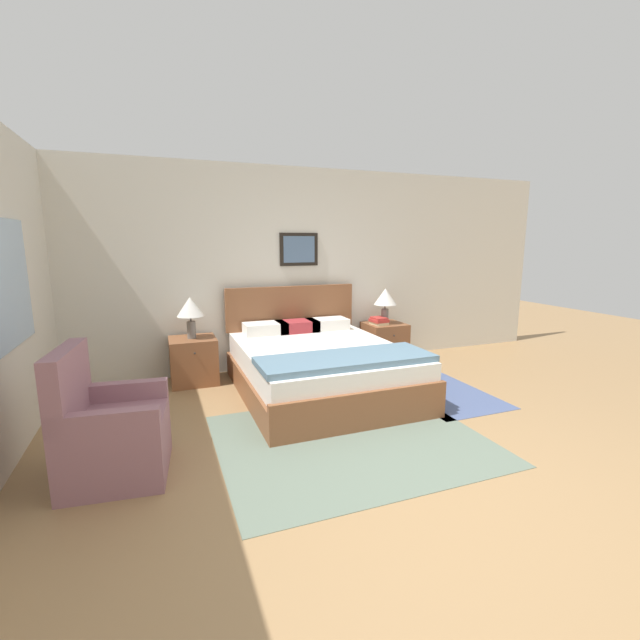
% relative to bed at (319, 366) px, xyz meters
% --- Properties ---
extents(ground_plane, '(16.00, 16.00, 0.00)m').
position_rel_bed_xyz_m(ground_plane, '(0.05, -2.08, -0.30)').
color(ground_plane, '#99754C').
extents(wall_back, '(7.92, 0.09, 2.60)m').
position_rel_bed_xyz_m(wall_back, '(0.05, 1.14, 1.01)').
color(wall_back, beige).
rests_on(wall_back, ground_plane).
extents(area_rug_main, '(2.20, 1.83, 0.01)m').
position_rel_bed_xyz_m(area_rug_main, '(-0.17, -1.21, -0.29)').
color(area_rug_main, slate).
rests_on(area_rug_main, ground_plane).
extents(area_rug_bedside, '(0.91, 1.29, 0.01)m').
position_rel_bed_xyz_m(area_rug_bedside, '(1.26, -0.57, -0.29)').
color(area_rug_bedside, '#47567F').
rests_on(area_rug_bedside, ground_plane).
extents(bed, '(1.72, 2.17, 1.09)m').
position_rel_bed_xyz_m(bed, '(0.00, 0.00, 0.00)').
color(bed, brown).
rests_on(bed, ground_plane).
extents(armchair, '(0.74, 0.76, 0.95)m').
position_rel_bed_xyz_m(armchair, '(-2.01, -1.10, 0.03)').
color(armchair, '#8E606B').
rests_on(armchair, ground_plane).
extents(nightstand_near_window, '(0.53, 0.52, 0.54)m').
position_rel_bed_xyz_m(nightstand_near_window, '(-1.28, 0.82, -0.02)').
color(nightstand_near_window, brown).
rests_on(nightstand_near_window, ground_plane).
extents(nightstand_by_door, '(0.53, 0.52, 0.54)m').
position_rel_bed_xyz_m(nightstand_by_door, '(1.28, 0.82, -0.02)').
color(nightstand_by_door, brown).
rests_on(nightstand_by_door, ground_plane).
extents(table_lamp_near_window, '(0.31, 0.31, 0.49)m').
position_rel_bed_xyz_m(table_lamp_near_window, '(-1.29, 0.81, 0.60)').
color(table_lamp_near_window, slate).
rests_on(table_lamp_near_window, nightstand_near_window).
extents(table_lamp_by_door, '(0.31, 0.31, 0.49)m').
position_rel_bed_xyz_m(table_lamp_by_door, '(1.28, 0.81, 0.60)').
color(table_lamp_by_door, slate).
rests_on(table_lamp_by_door, nightstand_by_door).
extents(book_thick_bottom, '(0.21, 0.24, 0.04)m').
position_rel_bed_xyz_m(book_thick_bottom, '(1.16, 0.77, 0.27)').
color(book_thick_bottom, beige).
rests_on(book_thick_bottom, nightstand_by_door).
extents(book_hardcover_middle, '(0.22, 0.24, 0.04)m').
position_rel_bed_xyz_m(book_hardcover_middle, '(1.16, 0.77, 0.30)').
color(book_hardcover_middle, '#B7332D').
rests_on(book_hardcover_middle, book_thick_bottom).
extents(book_novel_upper, '(0.18, 0.22, 0.03)m').
position_rel_bed_xyz_m(book_novel_upper, '(1.16, 0.77, 0.34)').
color(book_novel_upper, '#B7332D').
rests_on(book_novel_upper, book_hardcover_middle).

